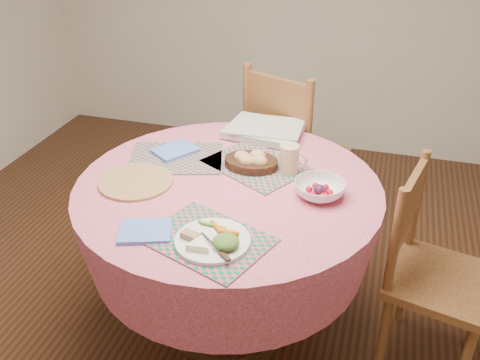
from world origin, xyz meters
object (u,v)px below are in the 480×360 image
object	(u,v)px
bread_bowl	(251,161)
fruit_bowl	(319,189)
dining_table	(229,225)
latte_mug	(290,159)
wicker_trivet	(136,182)
chair_right	(431,269)
chair_back	(290,150)
dinner_plate	(214,240)

from	to	relation	value
bread_bowl	fruit_bowl	distance (m)	0.34
dining_table	latte_mug	distance (m)	0.38
wicker_trivet	fruit_bowl	world-z (taller)	fruit_bowl
chair_right	chair_back	distance (m)	1.06
chair_right	wicker_trivet	distance (m)	1.24
dinner_plate	latte_mug	size ratio (longest dim) A/B	2.15
dinner_plate	bread_bowl	world-z (taller)	bread_bowl
chair_back	wicker_trivet	bearing A→B (deg)	86.42
wicker_trivet	dinner_plate	bearing A→B (deg)	-35.02
latte_mug	chair_right	bearing A→B (deg)	-10.22
wicker_trivet	chair_right	bearing A→B (deg)	6.93
chair_right	fruit_bowl	world-z (taller)	chair_right
chair_right	dinner_plate	bearing A→B (deg)	134.15
dining_table	latte_mug	size ratio (longest dim) A/B	10.34
dining_table	fruit_bowl	bearing A→B (deg)	2.40
dinner_plate	fruit_bowl	size ratio (longest dim) A/B	1.10
chair_right	chair_back	world-z (taller)	chair_back
dining_table	bread_bowl	distance (m)	0.29
fruit_bowl	dinner_plate	bearing A→B (deg)	-125.15
wicker_trivet	bread_bowl	world-z (taller)	bread_bowl
chair_back	latte_mug	distance (m)	0.73
wicker_trivet	dinner_plate	distance (m)	0.53
chair_right	latte_mug	size ratio (longest dim) A/B	7.40
chair_back	dinner_plate	distance (m)	1.24
dining_table	chair_right	xyz separation A→B (m)	(0.83, 0.05, -0.09)
bread_bowl	chair_back	bearing A→B (deg)	86.14
bread_bowl	dinner_plate	bearing A→B (deg)	-87.74
dining_table	chair_right	distance (m)	0.84
bread_bowl	fruit_bowl	bearing A→B (deg)	-25.22
dinner_plate	bread_bowl	xyz separation A→B (m)	(-0.02, 0.56, 0.01)
dining_table	dinner_plate	distance (m)	0.46
chair_right	bread_bowl	xyz separation A→B (m)	(-0.78, 0.11, 0.32)
chair_right	bread_bowl	world-z (taller)	chair_right
latte_mug	fruit_bowl	size ratio (longest dim) A/B	0.51
dinner_plate	latte_mug	world-z (taller)	latte_mug
chair_back	wicker_trivet	size ratio (longest dim) A/B	3.35
dining_table	latte_mug	xyz separation A→B (m)	(0.22, 0.17, 0.26)
dinner_plate	latte_mug	xyz separation A→B (m)	(0.14, 0.56, 0.04)
latte_mug	wicker_trivet	bearing A→B (deg)	-156.19
dinner_plate	chair_back	bearing A→B (deg)	88.95
chair_right	wicker_trivet	size ratio (longest dim) A/B	2.96
chair_back	dining_table	bearing A→B (deg)	106.49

